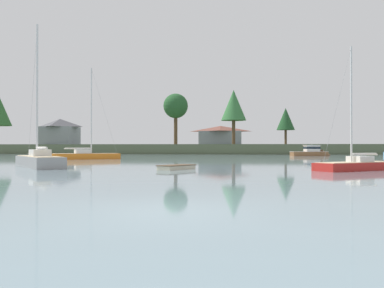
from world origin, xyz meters
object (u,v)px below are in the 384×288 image
(sailboat_red, at_px, (357,168))
(mooring_buoy_red, at_px, (119,155))
(sailboat_grey, at_px, (39,164))
(dinghy_cream, at_px, (177,168))
(cruiser_wood, at_px, (313,153))
(dinghy_navy, at_px, (33,155))
(sailboat_orange, at_px, (86,157))

(sailboat_red, xyz_separation_m, mooring_buoy_red, (-30.05, 41.82, -0.10))
(sailboat_red, distance_m, sailboat_grey, 23.93)
(sailboat_red, relative_size, dinghy_cream, 2.73)
(cruiser_wood, bearing_deg, sailboat_grey, -123.31)
(mooring_buoy_red, bearing_deg, dinghy_navy, 175.21)
(dinghy_navy, distance_m, mooring_buoy_red, 17.23)
(sailboat_orange, bearing_deg, cruiser_wood, 35.57)
(sailboat_grey, bearing_deg, sailboat_orange, 101.80)
(sailboat_grey, xyz_separation_m, sailboat_orange, (-4.20, 20.08, -0.00))
(sailboat_red, height_order, dinghy_navy, sailboat_red)
(sailboat_orange, xyz_separation_m, mooring_buoy_red, (-1.97, 20.25, -0.17))
(sailboat_grey, bearing_deg, sailboat_red, -3.57)
(mooring_buoy_red, bearing_deg, dinghy_cream, -67.40)
(sailboat_red, distance_m, cruiser_wood, 45.29)
(sailboat_red, relative_size, sailboat_grey, 0.73)
(dinghy_cream, bearing_deg, sailboat_red, 2.17)
(cruiser_wood, relative_size, dinghy_navy, 2.44)
(mooring_buoy_red, bearing_deg, sailboat_orange, -84.45)
(sailboat_orange, bearing_deg, mooring_buoy_red, 95.55)
(dinghy_navy, bearing_deg, cruiser_wood, 1.96)
(cruiser_wood, bearing_deg, mooring_buoy_red, -174.71)
(cruiser_wood, relative_size, mooring_buoy_red, 13.48)
(dinghy_cream, relative_size, sailboat_orange, 0.26)
(cruiser_wood, bearing_deg, dinghy_cream, -110.68)
(dinghy_cream, bearing_deg, sailboat_grey, 170.27)
(dinghy_navy, relative_size, mooring_buoy_red, 5.53)
(cruiser_wood, bearing_deg, sailboat_orange, -144.43)
(cruiser_wood, height_order, dinghy_navy, cruiser_wood)
(sailboat_grey, bearing_deg, dinghy_navy, 119.19)
(dinghy_cream, xyz_separation_m, dinghy_navy, (-34.77, 43.73, 0.03))
(sailboat_orange, bearing_deg, sailboat_grey, -78.20)
(cruiser_wood, distance_m, sailboat_orange, 40.35)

